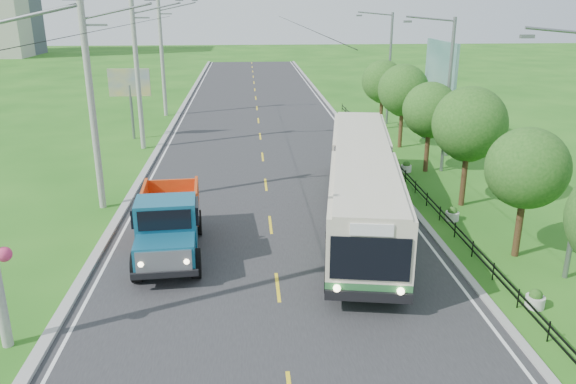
{
  "coord_description": "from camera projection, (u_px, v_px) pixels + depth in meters",
  "views": [
    {
      "loc": [
        -0.95,
        -18.08,
        9.82
      ],
      "look_at": [
        0.75,
        5.12,
        1.9
      ],
      "focal_mm": 35.0,
      "sensor_mm": 36.0,
      "label": 1
    }
  ],
  "objects": [
    {
      "name": "tree_back",
      "position": [
        383.0,
        83.0,
        44.48
      ],
      "size": [
        3.3,
        3.36,
        5.5
      ],
      "color": "#382314",
      "rests_on": "ground"
    },
    {
      "name": "tree_fourth",
      "position": [
        430.0,
        112.0,
        33.18
      ],
      "size": [
        3.24,
        3.31,
        5.4
      ],
      "color": "#382314",
      "rests_on": "ground"
    },
    {
      "name": "streetlight_mid",
      "position": [
        446.0,
        90.0,
        32.67
      ],
      "size": [
        3.02,
        0.2,
        9.07
      ],
      "color": "slate",
      "rests_on": "ground"
    },
    {
      "name": "planter_far",
      "position": [
        377.0,
        137.0,
        41.57
      ],
      "size": [
        0.64,
        0.64,
        0.67
      ],
      "color": "silver",
      "rests_on": "ground"
    },
    {
      "name": "road",
      "position": [
        262.0,
        149.0,
        39.18
      ],
      "size": [
        14.0,
        120.0,
        0.02
      ],
      "primitive_type": "cube",
      "color": "#28282B",
      "rests_on": "ground"
    },
    {
      "name": "edge_line_right",
      "position": [
        356.0,
        148.0,
        39.63
      ],
      "size": [
        0.12,
        120.0,
        0.0
      ],
      "primitive_type": "cube",
      "color": "silver",
      "rests_on": "road"
    },
    {
      "name": "billboard_left",
      "position": [
        130.0,
        87.0,
        41.05
      ],
      "size": [
        3.0,
        0.2,
        5.2
      ],
      "color": "slate",
      "rests_on": "ground"
    },
    {
      "name": "edge_line_left",
      "position": [
        165.0,
        151.0,
        38.71
      ],
      "size": [
        0.12,
        120.0,
        0.0
      ],
      "primitive_type": "cube",
      "color": "silver",
      "rests_on": "road"
    },
    {
      "name": "pole_mid",
      "position": [
        138.0,
        75.0,
        37.91
      ],
      "size": [
        3.51,
        0.32,
        10.0
      ],
      "color": "gray",
      "rests_on": "ground"
    },
    {
      "name": "planter_mid",
      "position": [
        406.0,
        167.0,
        34.02
      ],
      "size": [
        0.64,
        0.64,
        0.67
      ],
      "color": "silver",
      "rests_on": "ground"
    },
    {
      "name": "tree_third",
      "position": [
        469.0,
        127.0,
        27.38
      ],
      "size": [
        3.6,
        3.62,
        6.0
      ],
      "color": "#382314",
      "rests_on": "ground"
    },
    {
      "name": "billboard_right",
      "position": [
        440.0,
        70.0,
        38.31
      ],
      "size": [
        0.24,
        6.0,
        7.3
      ],
      "color": "slate",
      "rests_on": "ground"
    },
    {
      "name": "curb_right",
      "position": [
        363.0,
        147.0,
        39.66
      ],
      "size": [
        0.3,
        120.0,
        0.1
      ],
      "primitive_type": "cube",
      "color": "#9E9E99",
      "rests_on": "ground"
    },
    {
      "name": "bus",
      "position": [
        362.0,
        178.0,
        25.98
      ],
      "size": [
        5.72,
        17.78,
        3.39
      ],
      "rotation": [
        0.0,
        0.0,
        -0.17
      ],
      "color": "#296834",
      "rests_on": "ground"
    },
    {
      "name": "pole_near",
      "position": [
        93.0,
        106.0,
        26.58
      ],
      "size": [
        3.51,
        0.32,
        10.0
      ],
      "color": "gray",
      "rests_on": "ground"
    },
    {
      "name": "planter_front",
      "position": [
        535.0,
        299.0,
        18.92
      ],
      "size": [
        0.64,
        0.64,
        0.67
      ],
      "color": "silver",
      "rests_on": "ground"
    },
    {
      "name": "ground",
      "position": [
        278.0,
        287.0,
        20.3
      ],
      "size": [
        240.0,
        240.0,
        0.0
      ],
      "primitive_type": "plane",
      "color": "#205D16",
      "rests_on": "ground"
    },
    {
      "name": "railing_right",
      "position": [
        396.0,
        167.0,
        33.97
      ],
      "size": [
        0.04,
        40.0,
        0.6
      ],
      "primitive_type": "cube",
      "color": "black",
      "rests_on": "ground"
    },
    {
      "name": "dump_truck",
      "position": [
        168.0,
        220.0,
        22.51
      ],
      "size": [
        2.87,
        6.51,
        2.67
      ],
      "rotation": [
        0.0,
        0.0,
        0.07
      ],
      "color": "#135574",
      "rests_on": "ground"
    },
    {
      "name": "pole_far",
      "position": [
        163.0,
        58.0,
        49.24
      ],
      "size": [
        3.51,
        0.32,
        10.0
      ],
      "color": "gray",
      "rests_on": "ground"
    },
    {
      "name": "centre_dash",
      "position": [
        278.0,
        287.0,
        20.29
      ],
      "size": [
        0.12,
        2.2,
        0.0
      ],
      "primitive_type": "cube",
      "color": "yellow",
      "rests_on": "road"
    },
    {
      "name": "curb_left",
      "position": [
        157.0,
        150.0,
        38.66
      ],
      "size": [
        0.4,
        120.0,
        0.15
      ],
      "primitive_type": "cube",
      "color": "#9E9E99",
      "rests_on": "ground"
    },
    {
      "name": "tree_second",
      "position": [
        526.0,
        172.0,
        21.87
      ],
      "size": [
        3.18,
        3.26,
        5.3
      ],
      "color": "#382314",
      "rests_on": "ground"
    },
    {
      "name": "planter_near",
      "position": [
        452.0,
        214.0,
        26.47
      ],
      "size": [
        0.64,
        0.64,
        0.67
      ],
      "color": "silver",
      "rests_on": "ground"
    },
    {
      "name": "streetlight_far",
      "position": [
        388.0,
        65.0,
        45.89
      ],
      "size": [
        3.02,
        0.2,
        9.07
      ],
      "color": "slate",
      "rests_on": "ground"
    },
    {
      "name": "tree_fifth",
      "position": [
        403.0,
        92.0,
        38.75
      ],
      "size": [
        3.48,
        3.52,
        5.8
      ],
      "color": "#382314",
      "rests_on": "ground"
    }
  ]
}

